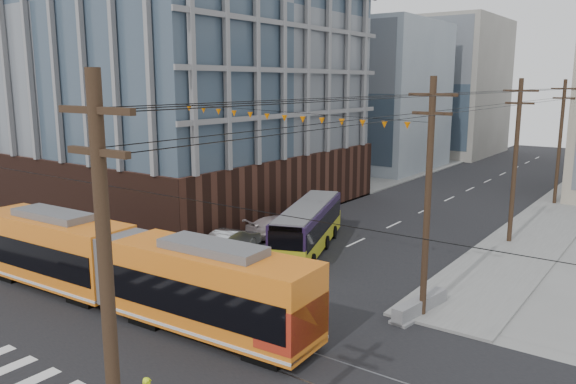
# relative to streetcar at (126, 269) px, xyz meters

# --- Properties ---
(ground) EXTENTS (160.00, 160.00, 0.00)m
(ground) POSITION_rel_streetcar_xyz_m (3.48, -3.65, -1.98)
(ground) COLOR slate
(office_building) EXTENTS (30.00, 25.00, 28.60)m
(office_building) POSITION_rel_streetcar_xyz_m (-18.52, 19.35, 12.32)
(office_building) COLOR #381E16
(office_building) RESTS_ON ground
(bg_bldg_nw_near) EXTENTS (18.00, 16.00, 18.00)m
(bg_bldg_nw_near) POSITION_rel_streetcar_xyz_m (-13.52, 48.35, 7.02)
(bg_bldg_nw_near) COLOR #8C99A5
(bg_bldg_nw_near) RESTS_ON ground
(bg_bldg_nw_far) EXTENTS (16.00, 18.00, 20.00)m
(bg_bldg_nw_far) POSITION_rel_streetcar_xyz_m (-10.52, 68.35, 8.02)
(bg_bldg_nw_far) COLOR gray
(bg_bldg_nw_far) RESTS_ON ground
(utility_pole_near) EXTENTS (0.30, 0.30, 11.00)m
(utility_pole_near) POSITION_rel_streetcar_xyz_m (11.98, -9.65, 3.52)
(utility_pole_near) COLOR black
(utility_pole_near) RESTS_ON ground
(streetcar) EXTENTS (20.67, 3.90, 3.96)m
(streetcar) POSITION_rel_streetcar_xyz_m (0.00, 0.00, 0.00)
(streetcar) COLOR orange
(streetcar) RESTS_ON ground
(city_bus) EXTENTS (5.90, 10.89, 3.05)m
(city_bus) POSITION_rel_streetcar_xyz_m (1.73, 13.07, -0.46)
(city_bus) COLOR #241636
(city_bus) RESTS_ON ground
(parked_car_silver) EXTENTS (2.00, 4.73, 1.52)m
(parked_car_silver) POSITION_rel_streetcar_xyz_m (-2.00, 9.84, -1.22)
(parked_car_silver) COLOR #B6BABE
(parked_car_silver) RESTS_ON ground
(parked_car_white) EXTENTS (3.62, 5.43, 1.46)m
(parked_car_white) POSITION_rel_streetcar_xyz_m (-1.70, 14.56, -1.25)
(parked_car_white) COLOR #B4A5A6
(parked_car_white) RESTS_ON ground
(parked_car_grey) EXTENTS (3.03, 5.03, 1.31)m
(parked_car_grey) POSITION_rel_streetcar_xyz_m (-1.92, 19.36, -1.33)
(parked_car_grey) COLOR slate
(parked_car_grey) RESTS_ON ground
(jersey_barrier) EXTENTS (1.46, 4.01, 0.78)m
(jersey_barrier) POSITION_rel_streetcar_xyz_m (11.78, 7.55, -1.59)
(jersey_barrier) COLOR gray
(jersey_barrier) RESTS_ON ground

